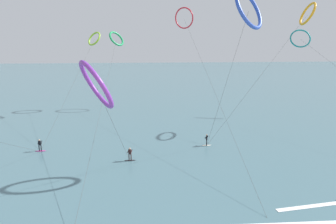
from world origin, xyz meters
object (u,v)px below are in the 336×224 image
(surfer_charcoal, at_px, (130,155))
(kite_emerald, at_px, (116,39))
(kite_crimson, at_px, (184,18))
(kite_teal, at_px, (301,39))
(kite_amber, at_px, (307,14))
(kite_violet, at_px, (96,85))
(surfer_ivory, at_px, (207,141))
(surfer_magenta, at_px, (40,146))
(kite_cobalt, at_px, (249,10))
(kite_lime, at_px, (94,39))

(surfer_charcoal, xyz_separation_m, kite_emerald, (-3.75, 31.98, 14.58))
(kite_crimson, height_order, kite_teal, kite_crimson)
(surfer_charcoal, distance_m, kite_amber, 37.47)
(kite_violet, distance_m, kite_crimson, 43.48)
(surfer_ivory, bearing_deg, kite_amber, -47.32)
(surfer_magenta, distance_m, surfer_charcoal, 13.11)
(surfer_charcoal, xyz_separation_m, kite_crimson, (11.54, 33.15, 19.15))
(surfer_ivory, distance_m, kite_cobalt, 18.36)
(kite_emerald, bearing_deg, surfer_magenta, -158.61)
(surfer_charcoal, xyz_separation_m, surfer_ivory, (10.79, 4.41, 0.00))
(kite_lime, bearing_deg, surfer_magenta, -57.24)
(kite_violet, bearing_deg, kite_amber, -81.88)
(surfer_ivory, relative_size, kite_violet, 0.13)
(kite_emerald, relative_size, kite_crimson, 1.02)
(kite_emerald, xyz_separation_m, kite_teal, (37.76, -8.93, -0.04))
(kite_lime, distance_m, kite_violet, 35.54)
(surfer_ivory, xyz_separation_m, kite_cobalt, (2.98, -5.38, 17.30))
(kite_amber, xyz_separation_m, kite_emerald, (-33.28, 18.04, -3.81))
(surfer_charcoal, bearing_deg, kite_cobalt, -163.93)
(kite_cobalt, bearing_deg, kite_teal, 7.10)
(surfer_ivory, xyz_separation_m, kite_teal, (23.22, 18.64, 14.54))
(kite_violet, height_order, kite_emerald, kite_emerald)
(kite_emerald, relative_size, kite_cobalt, 2.42)
(surfer_magenta, distance_m, kite_amber, 46.74)
(kite_amber, bearing_deg, kite_lime, -104.85)
(surfer_magenta, distance_m, surfer_ivory, 23.16)
(surfer_ivory, height_order, kite_amber, kite_amber)
(kite_amber, relative_size, kite_emerald, 0.43)
(surfer_charcoal, xyz_separation_m, kite_teal, (34.01, 23.05, 14.54))
(kite_violet, distance_m, kite_teal, 47.49)
(kite_lime, distance_m, kite_emerald, 5.86)
(surfer_charcoal, relative_size, kite_crimson, 0.04)
(kite_emerald, bearing_deg, kite_crimson, -46.92)
(kite_lime, height_order, kite_violet, kite_lime)
(surfer_charcoal, bearing_deg, kite_crimson, -89.09)
(kite_amber, distance_m, kite_crimson, 26.32)
(kite_violet, relative_size, kite_cobalt, 0.64)
(surfer_charcoal, relative_size, kite_emerald, 0.03)
(kite_cobalt, distance_m, kite_teal, 31.53)
(kite_lime, bearing_deg, surfer_charcoal, -30.69)
(kite_lime, distance_m, kite_crimson, 20.71)
(kite_crimson, bearing_deg, kite_lime, 52.45)
(kite_cobalt, bearing_deg, surfer_ivory, 76.21)
(kite_lime, bearing_deg, kite_teal, 36.85)
(surfer_magenta, distance_m, kite_lime, 27.99)
(surfer_charcoal, height_order, kite_emerald, kite_emerald)
(kite_lime, xyz_separation_m, kite_cobalt, (21.72, -28.85, 2.79))
(surfer_ivory, height_order, kite_lime, kite_lime)
(surfer_magenta, height_order, kite_crimson, kite_crimson)
(surfer_magenta, relative_size, kite_emerald, 0.03)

